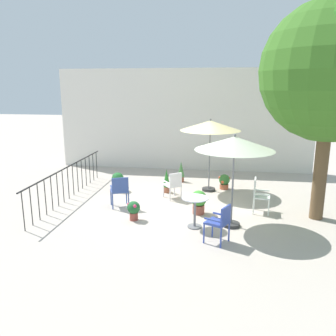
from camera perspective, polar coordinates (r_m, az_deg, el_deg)
ground_plane at (r=10.28m, az=-0.26°, el=-5.89°), size 60.00×60.00×0.00m
villa_facade at (r=14.24m, az=2.57°, el=7.97°), size 10.39×0.30×4.10m
terrace_railing at (r=10.96m, az=-16.29°, el=-1.51°), size 0.03×5.34×1.01m
shade_tree at (r=9.46m, az=25.74°, el=14.33°), size 3.58×3.41×5.45m
patio_umbrella_0 at (r=11.16m, az=7.05°, el=6.86°), size 1.95×1.95×2.39m
patio_umbrella_1 at (r=8.27m, az=10.98°, el=3.84°), size 1.89×1.89×2.31m
cafe_table_0 at (r=8.47m, az=4.48°, el=-6.44°), size 0.65×0.65×0.77m
patio_chair_0 at (r=7.70m, az=8.63°, el=-8.65°), size 0.60×0.60×0.89m
patio_chair_1 at (r=10.55m, az=0.92°, el=-2.62°), size 0.63×0.64×0.85m
patio_chair_2 at (r=9.75m, az=14.83°, el=-4.06°), size 0.49×0.51×0.96m
patio_chair_3 at (r=9.90m, az=-8.01°, el=-3.51°), size 0.63×0.60×0.91m
potted_plant_0 at (r=9.41m, az=5.13°, el=-5.47°), size 0.44×0.44×0.65m
potted_plant_1 at (r=11.22m, az=-0.24°, el=-2.10°), size 0.23×0.23×0.79m
potted_plant_2 at (r=11.52m, az=-8.35°, el=-2.09°), size 0.41×0.41×0.62m
potted_plant_3 at (r=11.77m, az=9.32°, el=-2.17°), size 0.39×0.38×0.51m
potted_plant_4 at (r=12.48m, az=2.18°, el=-0.50°), size 0.25×0.25×0.76m
potted_plant_5 at (r=9.00m, az=-5.72°, el=-6.81°), size 0.35×0.33×0.51m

